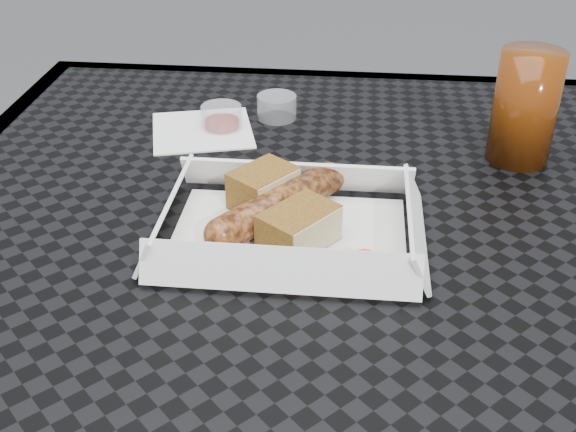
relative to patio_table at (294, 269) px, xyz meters
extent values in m
cube|color=black|center=(0.00, 0.00, 0.07)|extent=(0.80, 0.80, 0.01)
cube|color=black|center=(0.00, 0.39, 0.06)|extent=(0.80, 0.03, 0.03)
cylinder|color=black|center=(-0.35, 0.35, -0.30)|extent=(0.03, 0.03, 0.73)
cylinder|color=black|center=(0.35, 0.35, -0.30)|extent=(0.03, 0.03, 0.73)
cube|color=white|center=(0.00, -0.05, 0.08)|extent=(0.22, 0.15, 0.00)
cylinder|color=brown|center=(-0.01, -0.03, 0.10)|extent=(0.12, 0.14, 0.03)
sphere|color=brown|center=(0.03, 0.03, 0.10)|extent=(0.03, 0.03, 0.03)
sphere|color=brown|center=(-0.06, -0.09, 0.10)|extent=(0.03, 0.03, 0.03)
cube|color=brown|center=(-0.03, 0.00, 0.10)|extent=(0.07, 0.08, 0.04)
cube|color=brown|center=(0.01, -0.07, 0.10)|extent=(0.08, 0.08, 0.04)
cylinder|color=#FF4B0B|center=(0.07, -0.10, 0.08)|extent=(0.02, 0.02, 0.00)
torus|color=white|center=(0.07, -0.10, 0.08)|extent=(0.02, 0.02, 0.00)
cube|color=#B2D17F|center=(0.08, -0.09, 0.08)|extent=(0.02, 0.02, 0.00)
cube|color=white|center=(-0.13, 0.17, 0.08)|extent=(0.15, 0.15, 0.00)
cylinder|color=maroon|center=(-0.11, 0.18, 0.09)|extent=(0.05, 0.05, 0.03)
cylinder|color=silver|center=(-0.04, 0.22, 0.09)|extent=(0.05, 0.05, 0.03)
cylinder|color=#542207|center=(0.24, 0.14, 0.14)|extent=(0.07, 0.07, 0.13)
camera|label=1|loc=(0.06, -0.62, 0.45)|focal=45.00mm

